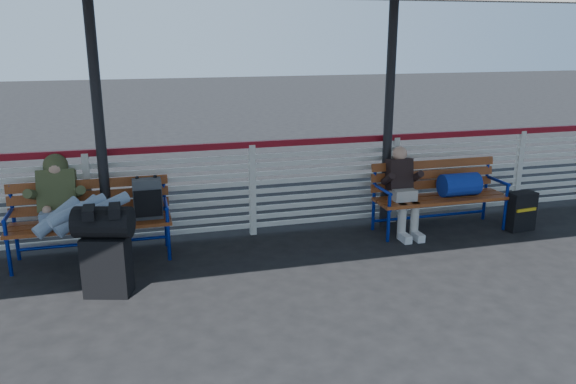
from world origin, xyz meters
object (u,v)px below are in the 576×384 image
object	(u,v)px
bench_right	(447,187)
companion_person	(403,190)
luggage_stack	(106,247)
traveler_man	(73,208)
bench_left	(109,209)
suitcase_side	(520,211)

from	to	relation	value
bench_right	companion_person	xyz separation A→B (m)	(-0.65, -0.02, 0.02)
luggage_stack	traveler_man	distance (m)	0.80
bench_left	bench_right	size ratio (longest dim) A/B	1.00
traveler_man	suitcase_side	xyz separation A→B (m)	(5.61, -0.11, -0.48)
bench_left	traveler_man	size ratio (longest dim) A/B	1.10
traveler_man	companion_person	bearing A→B (deg)	2.68
bench_right	suitcase_side	world-z (taller)	bench_right
luggage_stack	suitcase_side	xyz separation A→B (m)	(5.27, 0.58, -0.24)
companion_person	bench_left	bearing A→B (deg)	177.55
traveler_man	companion_person	distance (m)	4.02
luggage_stack	companion_person	bearing A→B (deg)	29.74
bench_left	suitcase_side	distance (m)	5.29
companion_person	suitcase_side	distance (m)	1.66
bench_right	luggage_stack	bearing A→B (deg)	-168.35
luggage_stack	companion_person	world-z (taller)	companion_person
bench_right	traveler_man	bearing A→B (deg)	-177.49
suitcase_side	luggage_stack	bearing A→B (deg)	-179.60
luggage_stack	suitcase_side	size ratio (longest dim) A/B	1.77
bench_right	suitcase_side	xyz separation A→B (m)	(0.95, -0.31, -0.32)
luggage_stack	companion_person	size ratio (longest dim) A/B	0.81
bench_left	suitcase_side	xyz separation A→B (m)	(5.26, -0.45, -0.33)
bench_left	bench_right	xyz separation A→B (m)	(4.32, -0.14, -0.02)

